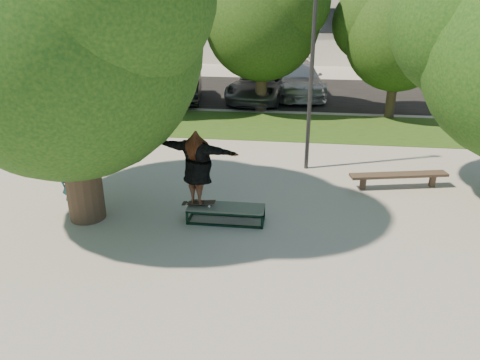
# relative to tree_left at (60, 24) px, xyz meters

# --- Properties ---
(ground) EXTENTS (120.00, 120.00, 0.00)m
(ground) POSITION_rel_tree_left_xyz_m (4.29, -1.09, -4.42)
(ground) COLOR #A5A297
(ground) RESTS_ON ground
(grass_strip) EXTENTS (30.00, 4.00, 0.02)m
(grass_strip) POSITION_rel_tree_left_xyz_m (5.29, 8.41, -4.41)
(grass_strip) COLOR #214614
(grass_strip) RESTS_ON ground
(asphalt_strip) EXTENTS (40.00, 8.00, 0.01)m
(asphalt_strip) POSITION_rel_tree_left_xyz_m (4.29, 14.91, -4.42)
(asphalt_strip) COLOR black
(asphalt_strip) RESTS_ON ground
(tree_left) EXTENTS (6.96, 5.95, 7.12)m
(tree_left) POSITION_rel_tree_left_xyz_m (0.00, 0.00, 0.00)
(tree_left) COLOR #38281E
(tree_left) RESTS_ON ground
(bg_tree_left) EXTENTS (5.28, 4.51, 5.77)m
(bg_tree_left) POSITION_rel_tree_left_xyz_m (-2.28, 9.98, -0.69)
(bg_tree_left) COLOR #38281E
(bg_tree_left) RESTS_ON ground
(bg_tree_mid) EXTENTS (5.76, 4.92, 6.24)m
(bg_tree_mid) POSITION_rel_tree_left_xyz_m (3.22, 10.98, -0.41)
(bg_tree_mid) COLOR #38281E
(bg_tree_mid) RESTS_ON ground
(bg_tree_right) EXTENTS (5.04, 4.31, 5.43)m
(bg_tree_right) POSITION_rel_tree_left_xyz_m (8.73, 10.47, -0.93)
(bg_tree_right) COLOR #38281E
(bg_tree_right) RESTS_ON ground
(lamppost) EXTENTS (0.25, 0.15, 6.11)m
(lamppost) POSITION_rel_tree_left_xyz_m (5.29, 3.91, -1.27)
(lamppost) COLOR #2D2D30
(lamppost) RESTS_ON ground
(grind_box) EXTENTS (1.80, 0.60, 0.38)m
(grind_box) POSITION_rel_tree_left_xyz_m (3.41, 0.15, -4.23)
(grind_box) COLOR black
(grind_box) RESTS_ON ground
(skater_rig) EXTENTS (2.23, 1.22, 1.83)m
(skater_rig) POSITION_rel_tree_left_xyz_m (2.76, 0.15, -3.09)
(skater_rig) COLOR white
(skater_rig) RESTS_ON grind_box
(bystander) EXTENTS (0.69, 0.58, 1.62)m
(bystander) POSITION_rel_tree_left_xyz_m (-0.31, 0.21, -3.61)
(bystander) COLOR #1A5765
(bystander) RESTS_ON ground
(bench) EXTENTS (2.71, 0.94, 0.41)m
(bench) POSITION_rel_tree_left_xyz_m (7.79, 2.72, -4.08)
(bench) COLOR #433528
(bench) RESTS_ON ground
(car_silver_a) EXTENTS (2.03, 4.02, 1.31)m
(car_silver_a) POSITION_rel_tree_left_xyz_m (-4.71, 13.72, -3.77)
(car_silver_a) COLOR #A3A3A7
(car_silver_a) RESTS_ON asphalt_strip
(car_dark) EXTENTS (2.21, 4.48, 1.41)m
(car_dark) POSITION_rel_tree_left_xyz_m (-0.54, 12.41, -3.72)
(car_dark) COLOR black
(car_dark) RESTS_ON asphalt_strip
(car_grey) EXTENTS (3.22, 5.57, 1.46)m
(car_grey) POSITION_rel_tree_left_xyz_m (3.07, 13.01, -3.69)
(car_grey) COLOR slate
(car_grey) RESTS_ON asphalt_strip
(car_silver_b) EXTENTS (3.08, 5.94, 1.64)m
(car_silver_b) POSITION_rel_tree_left_xyz_m (4.83, 14.37, -3.60)
(car_silver_b) COLOR silver
(car_silver_b) RESTS_ON asphalt_strip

